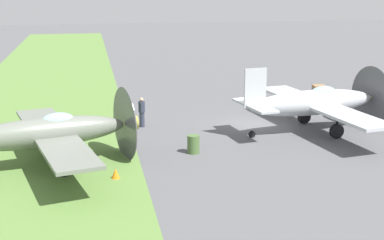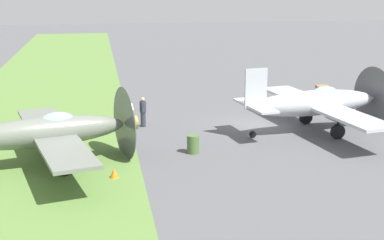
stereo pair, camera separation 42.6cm
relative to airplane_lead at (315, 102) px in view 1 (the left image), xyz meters
The scene contains 8 objects.
ground_plane 3.65m from the airplane_lead, 119.73° to the right, with size 160.00×160.00×0.00m, color #515154.
grass_verge 15.80m from the airplane_lead, 95.89° to the right, with size 120.00×11.00×0.01m, color #567A38.
airplane_lead is the anchor object (origin of this frame).
airplane_wingman 14.65m from the airplane_lead, 76.60° to the right, with size 10.75×8.61×3.81m.
ground_crew_chief 9.81m from the airplane_lead, 106.18° to the right, with size 0.62×0.38×1.73m.
fuel_drum 7.98m from the airplane_lead, 69.99° to the right, with size 0.60×0.60×0.90m, color #476633.
supply_crate 10.87m from the airplane_lead, 154.85° to the left, with size 0.90×0.90×0.64m, color olive.
runway_marker_cone 12.73m from the airplane_lead, 63.96° to the right, with size 0.36×0.36×0.44m, color orange.
Camera 1 is at (29.43, -9.44, 8.24)m, focal length 51.04 mm.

